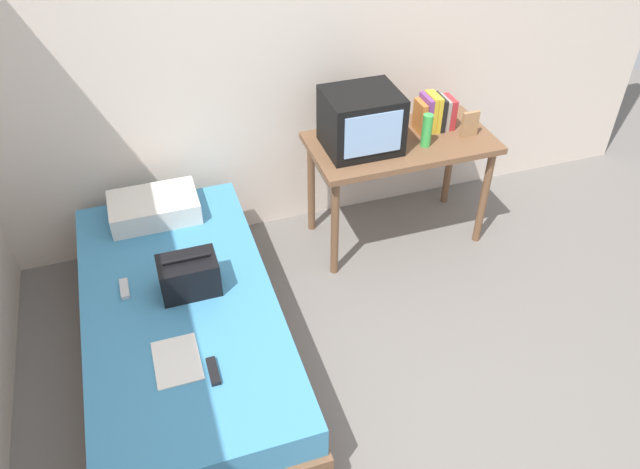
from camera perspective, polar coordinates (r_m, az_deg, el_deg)
name	(u,v)px	position (r m, az deg, el deg)	size (l,w,h in m)	color
ground_plane	(422,438)	(3.32, 9.24, -17.80)	(8.00, 8.00, 0.00)	slate
wall_back	(300,38)	(3.96, -1.82, 17.48)	(5.20, 0.10, 2.60)	beige
bed	(185,332)	(3.48, -12.22, -8.65)	(1.00, 2.00, 0.47)	brown
desk	(400,153)	(4.04, 7.32, 7.35)	(1.16, 0.60, 0.75)	brown
tv	(361,121)	(3.80, 3.78, 10.30)	(0.44, 0.39, 0.36)	black
water_bottle	(427,130)	(3.90, 9.70, 9.33)	(0.06, 0.06, 0.21)	green
book_row	(435,113)	(4.10, 10.39, 10.84)	(0.24, 0.16, 0.24)	#CC7233
picture_frame	(470,124)	(4.06, 13.50, 9.74)	(0.11, 0.02, 0.17)	#9E754C
pillow	(154,207)	(3.86, -14.87, 2.41)	(0.52, 0.34, 0.13)	silver
handbag	(189,275)	(3.29, -11.85, -3.66)	(0.30, 0.20, 0.22)	black
magazine	(177,361)	(3.03, -12.90, -11.14)	(0.21, 0.29, 0.01)	white
remote_dark	(213,371)	(2.95, -9.70, -12.17)	(0.04, 0.16, 0.02)	black
remote_silver	(125,289)	(3.43, -17.38, -4.74)	(0.04, 0.14, 0.02)	#B7B7BC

